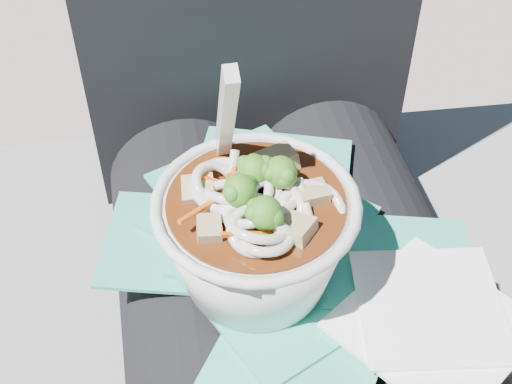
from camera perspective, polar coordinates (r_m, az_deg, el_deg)
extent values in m
cube|color=slate|center=(1.01, 0.76, -13.95)|extent=(1.03, 0.56, 0.45)
cylinder|color=black|center=(0.66, -3.39, -12.28)|extent=(0.16, 0.48, 0.16)
cylinder|color=black|center=(0.69, 10.28, -9.95)|extent=(0.16, 0.48, 0.16)
cube|color=teal|center=(0.63, -5.42, -4.05)|extent=(0.17, 0.15, 0.00)
cube|color=teal|center=(0.67, -1.15, 0.19)|extent=(0.18, 0.17, 0.00)
cube|color=teal|center=(0.55, 3.26, -13.13)|extent=(0.18, 0.18, 0.00)
cube|color=teal|center=(0.65, 0.82, -0.84)|extent=(0.20, 0.23, 0.00)
cube|color=teal|center=(0.64, 0.28, -1.98)|extent=(0.22, 0.22, 0.00)
cube|color=teal|center=(0.59, 2.93, -7.08)|extent=(0.20, 0.19, 0.00)
cube|color=teal|center=(0.61, 10.36, -5.56)|extent=(0.16, 0.14, 0.00)
cube|color=white|center=(0.57, 14.01, -10.33)|extent=(0.18, 0.18, 0.00)
cube|color=white|center=(0.58, 13.75, -8.81)|extent=(0.13, 0.13, 0.00)
torus|color=silver|center=(0.53, 0.00, -0.92)|extent=(0.16, 0.16, 0.01)
cylinder|color=#431C09|center=(0.53, 0.00, -1.15)|extent=(0.13, 0.13, 0.01)
torus|color=beige|center=(0.50, -0.20, -1.86)|extent=(0.05, 0.05, 0.02)
torus|color=beige|center=(0.52, 0.16, -0.03)|extent=(0.05, 0.05, 0.03)
torus|color=beige|center=(0.49, -0.09, -3.12)|extent=(0.06, 0.06, 0.03)
torus|color=beige|center=(0.53, -2.54, 0.52)|extent=(0.06, 0.06, 0.02)
torus|color=beige|center=(0.51, 2.01, -2.01)|extent=(0.06, 0.07, 0.06)
torus|color=beige|center=(0.53, -2.15, -0.29)|extent=(0.06, 0.05, 0.04)
torus|color=beige|center=(0.50, 0.68, -3.73)|extent=(0.06, 0.06, 0.02)
torus|color=beige|center=(0.52, -2.72, -1.18)|extent=(0.05, 0.06, 0.04)
torus|color=beige|center=(0.51, 1.36, -1.29)|extent=(0.05, 0.05, 0.04)
torus|color=beige|center=(0.52, 0.44, -1.22)|extent=(0.06, 0.05, 0.04)
torus|color=beige|center=(0.52, 0.83, -0.09)|extent=(0.06, 0.06, 0.02)
torus|color=beige|center=(0.52, -0.36, 0.06)|extent=(0.05, 0.05, 0.03)
torus|color=beige|center=(0.53, -3.23, 0.64)|extent=(0.05, 0.05, 0.03)
torus|color=beige|center=(0.50, 0.11, -2.57)|extent=(0.06, 0.06, 0.03)
torus|color=beige|center=(0.52, 4.50, -1.58)|extent=(0.07, 0.07, 0.03)
cylinder|color=beige|center=(0.52, 3.83, -0.57)|extent=(0.01, 0.03, 0.02)
cylinder|color=beige|center=(0.54, 1.93, 1.47)|extent=(0.03, 0.02, 0.01)
cylinder|color=beige|center=(0.53, -1.93, 1.17)|extent=(0.02, 0.04, 0.03)
cylinder|color=olive|center=(0.53, 1.94, 0.64)|extent=(0.01, 0.01, 0.01)
sphere|color=#286116|center=(0.52, 1.97, 1.59)|extent=(0.02, 0.02, 0.02)
sphere|color=#286116|center=(0.52, 2.63, 1.16)|extent=(0.01, 0.01, 0.01)
sphere|color=#286116|center=(0.51, 2.47, 1.31)|extent=(0.01, 0.01, 0.01)
sphere|color=#286116|center=(0.51, 2.25, 0.98)|extent=(0.01, 0.01, 0.01)
sphere|color=#286116|center=(0.51, 1.21, 1.47)|extent=(0.01, 0.01, 0.01)
cylinder|color=olive|center=(0.53, -0.13, 0.77)|extent=(0.01, 0.01, 0.01)
sphere|color=#286116|center=(0.52, -0.14, 1.71)|extent=(0.02, 0.02, 0.02)
sphere|color=#286116|center=(0.52, -0.94, 2.28)|extent=(0.01, 0.01, 0.01)
sphere|color=#286116|center=(0.52, 0.71, 2.30)|extent=(0.01, 0.01, 0.01)
sphere|color=#286116|center=(0.52, 0.70, 1.74)|extent=(0.01, 0.01, 0.01)
sphere|color=#286116|center=(0.53, -0.17, 2.46)|extent=(0.01, 0.01, 0.01)
cylinder|color=olive|center=(0.51, -1.26, -0.84)|extent=(0.01, 0.01, 0.01)
sphere|color=#286116|center=(0.51, -1.28, 0.10)|extent=(0.02, 0.02, 0.02)
sphere|color=#286116|center=(0.51, -0.67, 0.75)|extent=(0.01, 0.01, 0.01)
sphere|color=#286116|center=(0.51, -1.80, 0.76)|extent=(0.01, 0.01, 0.01)
sphere|color=#286116|center=(0.50, -1.98, -0.03)|extent=(0.01, 0.01, 0.01)
sphere|color=#286116|center=(0.50, -1.90, -0.09)|extent=(0.01, 0.01, 0.01)
cylinder|color=olive|center=(0.50, 0.71, -2.62)|extent=(0.01, 0.01, 0.01)
sphere|color=#286116|center=(0.49, 0.72, -1.68)|extent=(0.02, 0.02, 0.02)
sphere|color=#286116|center=(0.49, -0.20, -1.65)|extent=(0.01, 0.01, 0.01)
sphere|color=#286116|center=(0.49, 1.53, -2.00)|extent=(0.01, 0.01, 0.01)
sphere|color=#286116|center=(0.50, 0.88, -0.98)|extent=(0.01, 0.01, 0.01)
sphere|color=#286116|center=(0.49, -0.07, -1.19)|extent=(0.01, 0.01, 0.01)
cube|color=orange|center=(0.51, -4.47, -1.38)|extent=(0.04, 0.03, 0.01)
cube|color=orange|center=(0.53, 1.11, 1.64)|extent=(0.01, 0.04, 0.02)
cube|color=orange|center=(0.52, -2.05, 0.33)|extent=(0.02, 0.05, 0.01)
cube|color=orange|center=(0.49, -0.23, -3.38)|extent=(0.05, 0.01, 0.02)
cube|color=orange|center=(0.53, -2.11, 0.45)|extent=(0.05, 0.02, 0.02)
cube|color=orange|center=(0.53, -0.41, 1.70)|extent=(0.04, 0.02, 0.01)
cube|color=#9C8458|center=(0.53, 4.47, -0.22)|extent=(0.03, 0.02, 0.02)
cube|color=#9C8458|center=(0.55, 1.69, 2.51)|extent=(0.03, 0.03, 0.02)
cube|color=#9C8458|center=(0.53, -4.63, 0.03)|extent=(0.03, 0.03, 0.02)
cube|color=#9C8458|center=(0.50, -3.78, -3.00)|extent=(0.02, 0.02, 0.02)
cube|color=#9C8458|center=(0.50, 3.09, -3.01)|extent=(0.04, 0.04, 0.02)
ellipsoid|color=silver|center=(0.51, -1.41, -1.47)|extent=(0.03, 0.04, 0.01)
cube|color=silver|center=(0.51, -2.38, 6.08)|extent=(0.01, 0.07, 0.12)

